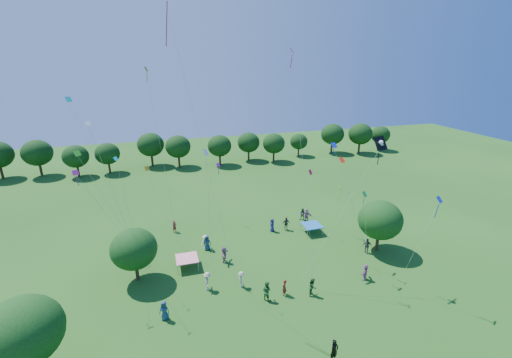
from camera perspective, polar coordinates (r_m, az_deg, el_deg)
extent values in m
ellipsoid|color=#154414|center=(28.26, -34.33, -20.26)|extent=(4.97, 4.97, 4.48)
cylinder|color=#422B19|center=(36.08, -19.20, -14.54)|extent=(0.33, 0.33, 1.61)
ellipsoid|color=#154414|center=(34.72, -19.69, -10.91)|extent=(4.33, 4.33, 3.90)
cylinder|color=#422B19|center=(41.14, 19.53, -10.03)|extent=(0.35, 0.35, 1.70)
ellipsoid|color=#154414|center=(39.86, 20.00, -6.43)|extent=(4.75, 4.75, 4.28)
cylinder|color=#422B19|center=(75.95, -36.69, 0.85)|extent=(0.45, 0.45, 2.17)
cylinder|color=#422B19|center=(73.62, -32.21, 1.25)|extent=(0.44, 0.44, 2.15)
ellipsoid|color=#103510|center=(72.83, -32.67, 3.70)|extent=(5.17, 5.17, 4.65)
cylinder|color=#422B19|center=(69.92, -27.50, 1.12)|extent=(0.38, 0.38, 1.87)
ellipsoid|color=#103510|center=(69.18, -27.86, 3.35)|extent=(4.48, 4.48, 4.03)
cylinder|color=#422B19|center=(69.63, -23.22, 1.68)|extent=(0.38, 0.38, 1.84)
ellipsoid|color=#103510|center=(68.90, -23.53, 3.90)|extent=(4.42, 4.42, 3.98)
cylinder|color=#422B19|center=(71.31, -16.91, 2.96)|extent=(0.44, 0.44, 2.14)
ellipsoid|color=#103510|center=(70.49, -17.16, 5.50)|extent=(5.14, 5.14, 4.63)
cylinder|color=#422B19|center=(69.32, -12.68, 2.82)|extent=(0.42, 0.42, 2.03)
ellipsoid|color=#103510|center=(68.52, -12.87, 5.29)|extent=(4.86, 4.86, 4.37)
cylinder|color=#422B19|center=(69.16, -6.01, 3.13)|extent=(0.40, 0.40, 1.96)
ellipsoid|color=#103510|center=(68.38, -6.10, 5.53)|extent=(4.71, 4.71, 4.24)
cylinder|color=#422B19|center=(71.95, -1.24, 3.86)|extent=(0.39, 0.39, 1.91)
ellipsoid|color=#103510|center=(71.22, -1.25, 6.12)|extent=(4.59, 4.59, 4.13)
cylinder|color=#422B19|center=(71.33, 2.95, 3.69)|extent=(0.39, 0.39, 1.89)
ellipsoid|color=#103510|center=(70.60, 2.99, 5.93)|extent=(4.54, 4.54, 4.08)
cylinder|color=#422B19|center=(76.01, 7.08, 4.44)|extent=(0.33, 0.33, 1.58)
ellipsoid|color=#103510|center=(75.43, 7.15, 6.21)|extent=(3.80, 3.80, 3.42)
cylinder|color=#422B19|center=(79.68, 12.46, 5.04)|extent=(0.44, 0.44, 2.13)
ellipsoid|color=#103510|center=(78.96, 12.63, 7.31)|extent=(5.12, 5.12, 4.61)
cylinder|color=#422B19|center=(80.99, 16.77, 4.91)|extent=(0.45, 0.45, 2.18)
ellipsoid|color=#103510|center=(80.26, 17.00, 7.20)|extent=(5.24, 5.24, 4.72)
cylinder|color=#422B19|center=(85.24, 19.81, 5.16)|extent=(0.37, 0.37, 1.81)
ellipsoid|color=#103510|center=(84.66, 20.02, 6.96)|extent=(4.35, 4.35, 3.91)
cube|color=#F51C37|center=(36.54, -11.46, -12.83)|extent=(2.20, 2.20, 0.08)
cylinder|color=#999999|center=(35.94, -12.88, -14.51)|extent=(0.05, 0.05, 1.10)
cylinder|color=#999999|center=(36.03, -9.61, -14.16)|extent=(0.05, 0.05, 1.10)
cylinder|color=#999999|center=(37.62, -13.11, -12.84)|extent=(0.05, 0.05, 1.10)
cylinder|color=#999999|center=(37.71, -10.01, -12.51)|extent=(0.05, 0.05, 1.10)
cube|color=#1B63B3|center=(42.78, 9.30, -7.60)|extent=(2.20, 2.20, 0.08)
cylinder|color=#999999|center=(41.83, 8.60, -9.00)|extent=(0.05, 0.05, 1.10)
cylinder|color=#999999|center=(42.64, 11.07, -8.57)|extent=(0.05, 0.05, 1.10)
cylinder|color=#999999|center=(43.42, 7.50, -7.81)|extent=(0.05, 0.05, 1.10)
cylinder|color=#999999|center=(44.21, 9.89, -7.43)|extent=(0.05, 0.05, 1.10)
imported|color=black|center=(27.54, 12.92, -26.12)|extent=(0.75, 0.58, 1.77)
imported|color=navy|center=(30.89, -15.04, -20.42)|extent=(0.96, 0.74, 1.73)
imported|color=maroon|center=(41.99, -17.45, -9.31)|extent=(0.49, 0.64, 1.50)
imported|color=#275C2D|center=(45.89, 7.79, -5.84)|extent=(0.95, 0.85, 1.71)
imported|color=beige|center=(39.49, -8.43, -10.34)|extent=(1.21, 0.87, 1.70)
imported|color=#443E36|center=(43.16, 5.02, -7.41)|extent=(1.04, 0.52, 1.74)
imported|color=#94568F|center=(45.65, 8.42, -5.98)|extent=(1.65, 1.48, 1.76)
imported|color=navy|center=(39.24, -8.14, -10.49)|extent=(0.95, 0.69, 1.74)
imported|color=maroon|center=(32.51, 4.74, -17.56)|extent=(0.69, 0.70, 1.60)
imported|color=#2B652C|center=(31.84, 1.77, -18.12)|extent=(0.97, 1.02, 1.86)
imported|color=#B7A993|center=(33.40, -2.45, -16.36)|extent=(0.55, 1.08, 1.61)
imported|color=#3C3230|center=(40.52, -20.04, -10.46)|extent=(0.97, 1.19, 1.85)
imported|color=#9A5A8F|center=(35.87, 17.70, -14.55)|extent=(1.48, 1.46, 1.64)
imported|color=navy|center=(42.74, 2.73, -7.67)|extent=(0.54, 0.88, 1.70)
imported|color=maroon|center=(43.71, -13.43, -7.69)|extent=(0.68, 0.67, 1.56)
imported|color=#214D24|center=(32.78, 9.42, -17.28)|extent=(0.84, 0.97, 1.74)
imported|color=#A69F85|center=(33.27, -8.08, -16.50)|extent=(0.72, 1.26, 1.82)
imported|color=#423C35|center=(40.24, 18.04, -10.54)|extent=(1.11, 0.87, 1.72)
imported|color=#834C79|center=(36.90, -5.30, -12.43)|extent=(1.20, 1.76, 1.78)
cube|color=black|center=(31.80, 20.05, 5.60)|extent=(1.39, 0.96, 1.08)
cube|color=black|center=(32.18, 19.71, 3.22)|extent=(0.19, 0.26, 1.18)
sphere|color=white|center=(31.73, 20.13, 5.75)|extent=(0.40, 0.40, 0.40)
cylinder|color=white|center=(31.80, 20.07, 5.26)|extent=(0.27, 0.55, 0.35)
cylinder|color=white|center=(31.80, 20.07, 5.26)|extent=(0.27, 0.55, 0.35)
cylinder|color=beige|center=(31.71, 13.87, -5.90)|extent=(7.05, 0.63, 11.54)
cube|color=red|center=(27.43, -14.67, 23.67)|extent=(0.35, 0.59, 2.94)
cylinder|color=beige|center=(27.76, -8.48, 3.45)|extent=(4.27, 1.59, 22.97)
cube|color=#EC0D3C|center=(40.34, 9.06, 1.13)|extent=(0.64, 0.61, 0.55)
cylinder|color=beige|center=(41.78, 7.87, -3.10)|extent=(1.03, 1.12, 6.26)
cube|color=orange|center=(33.55, -17.85, 17.04)|extent=(0.34, 0.50, 0.41)
cube|color=orange|center=(33.62, -17.71, 15.80)|extent=(0.15, 0.21, 0.88)
cylinder|color=beige|center=(35.66, -15.12, 2.38)|extent=(1.54, 1.36, 17.94)
cube|color=yellow|center=(41.39, 13.85, -1.56)|extent=(0.37, 0.56, 0.44)
cube|color=yellow|center=(41.78, 13.71, -2.80)|extent=(0.23, 0.26, 1.29)
cylinder|color=beige|center=(43.04, 12.14, -4.05)|extent=(1.09, 2.54, 4.37)
cube|color=#1A9137|center=(34.04, 17.66, -2.42)|extent=(0.65, 0.58, 0.47)
cube|color=#1A9137|center=(34.35, 17.49, -3.53)|extent=(0.10, 0.19, 0.77)
cylinder|color=beige|center=(35.80, 17.83, -7.59)|extent=(1.18, 0.08, 6.65)
cube|color=#1229B7|center=(31.19, 28.25, -3.02)|extent=(0.70, 0.63, 0.45)
cube|color=#1229B7|center=(31.60, 27.89, -4.74)|extent=(0.14, 0.30, 1.33)
cylinder|color=beige|center=(32.95, 25.45, -9.67)|extent=(1.26, 1.39, 8.11)
cube|color=#8C1775|center=(30.41, -27.89, 0.94)|extent=(0.51, 0.41, 0.36)
cube|color=#8C1775|center=(30.66, -27.67, -0.28)|extent=(0.14, 0.20, 0.84)
cylinder|color=beige|center=(34.30, -23.18, -6.05)|extent=(3.16, 5.03, 10.38)
cube|color=white|center=(28.62, -8.36, 4.40)|extent=(0.56, 0.65, 0.51)
cylinder|color=beige|center=(31.39, -7.73, -5.81)|extent=(0.35, 1.51, 11.47)
cube|color=#0DCCC9|center=(31.16, -22.35, 3.16)|extent=(0.41, 0.42, 0.29)
cylinder|color=beige|center=(34.78, -20.55, -4.83)|extent=(0.45, 3.89, 10.93)
cube|color=red|center=(30.92, 6.02, 20.52)|extent=(0.54, 0.61, 0.42)
cube|color=red|center=(30.96, 5.92, 18.91)|extent=(0.12, 0.25, 1.08)
cylinder|color=beige|center=(30.53, 7.90, 1.50)|extent=(1.11, 4.52, 19.45)
cube|color=red|center=(34.76, 14.14, 3.09)|extent=(0.73, 0.65, 0.44)
cylinder|color=beige|center=(35.94, 16.01, -4.91)|extent=(2.17, 2.61, 9.34)
cube|color=orange|center=(39.79, -17.72, 1.70)|extent=(0.54, 0.43, 0.45)
cylinder|color=beige|center=(40.59, -15.67, -3.56)|extent=(2.15, 1.02, 7.32)
cube|color=#2A9A1C|center=(37.52, -27.66, 3.84)|extent=(0.71, 0.71, 0.50)
cylinder|color=beige|center=(37.75, -23.29, -3.97)|extent=(4.59, 2.13, 10.10)
cube|color=#1229B6|center=(32.33, 12.87, 5.53)|extent=(0.68, 0.58, 0.42)
cube|color=#1229B6|center=(32.53, 12.74, 4.39)|extent=(0.12, 0.16, 0.63)
cylinder|color=beige|center=(34.57, 15.72, -4.11)|extent=(4.11, 1.53, 11.29)
cube|color=#811895|center=(43.46, -6.31, 2.38)|extent=(0.53, 0.43, 0.39)
cube|color=#811895|center=(43.76, -6.28, 1.36)|extent=(0.15, 0.24, 1.05)
cylinder|color=beige|center=(42.44, -3.77, -2.66)|extent=(2.65, 5.10, 6.16)
cube|color=white|center=(29.44, -26.21, 8.32)|extent=(0.45, 0.40, 0.31)
cylinder|color=beige|center=(33.68, -22.38, -2.85)|extent=(1.66, 5.18, 14.20)
cube|color=#0DCDC6|center=(40.42, -28.77, 11.57)|extent=(0.67, 0.65, 0.51)
cylinder|color=beige|center=(38.88, -24.04, 0.36)|extent=(5.14, 5.44, 14.87)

